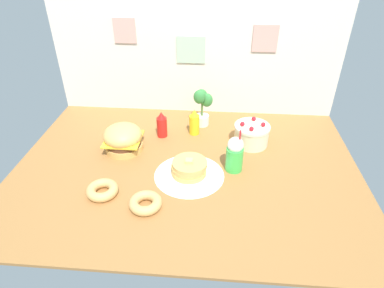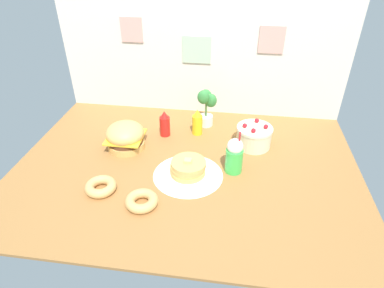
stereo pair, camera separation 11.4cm
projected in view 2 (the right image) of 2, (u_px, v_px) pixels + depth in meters
name	position (u px, v px, depth m)	size (l,w,h in m)	color
ground_plane	(186.00, 168.00, 2.39)	(2.47, 1.78, 0.02)	#9E6B38
back_wall	(201.00, 58.00, 2.83)	(2.47, 0.04, 1.01)	silver
doily_mat	(188.00, 175.00, 2.30)	(0.49, 0.49, 0.00)	white
burger	(125.00, 136.00, 2.54)	(0.29, 0.29, 0.21)	#DBA859
pancake_stack	(188.00, 169.00, 2.27)	(0.38, 0.38, 0.13)	white
layer_cake	(254.00, 136.00, 2.56)	(0.28, 0.28, 0.20)	beige
ketchup_bottle	(165.00, 124.00, 2.69)	(0.08, 0.08, 0.22)	red
mustard_bottle	(197.00, 123.00, 2.71)	(0.08, 0.08, 0.22)	yellow
cream_soda_cup	(234.00, 155.00, 2.27)	(0.12, 0.12, 0.33)	green
donut_pink_glaze	(101.00, 186.00, 2.15)	(0.21, 0.21, 0.06)	tan
donut_chocolate	(142.00, 201.00, 2.04)	(0.21, 0.21, 0.06)	tan
potted_plant	(206.00, 106.00, 2.79)	(0.16, 0.14, 0.34)	white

